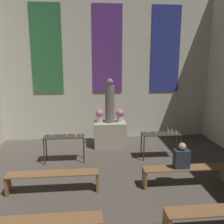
{
  "coord_description": "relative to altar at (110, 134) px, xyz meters",
  "views": [
    {
      "loc": [
        -0.75,
        1.02,
        3.07
      ],
      "look_at": [
        0.0,
        8.74,
        1.41
      ],
      "focal_mm": 40.0,
      "sensor_mm": 36.0,
      "label": 1
    }
  ],
  "objects": [
    {
      "name": "candle_rack_left",
      "position": [
        -1.48,
        -1.27,
        0.25
      ],
      "size": [
        1.21,
        0.44,
        1.0
      ],
      "color": "#332D28",
      "rests_on": "ground_plane"
    },
    {
      "name": "statue",
      "position": [
        0.0,
        0.0,
        1.15
      ],
      "size": [
        0.33,
        0.33,
        1.53
      ],
      "color": "slate",
      "rests_on": "altar"
    },
    {
      "name": "flower_vase_right",
      "position": [
        0.36,
        0.0,
        0.7
      ],
      "size": [
        0.28,
        0.28,
        0.46
      ],
      "color": "beige",
      "rests_on": "altar"
    },
    {
      "name": "candle_rack_right",
      "position": [
        1.49,
        -1.27,
        0.25
      ],
      "size": [
        1.21,
        0.44,
        0.96
      ],
      "color": "#332D28",
      "rests_on": "ground_plane"
    },
    {
      "name": "pew_third_right",
      "position": [
        1.6,
        -4.78,
        -0.09
      ],
      "size": [
        2.12,
        0.36,
        0.47
      ],
      "color": "brown",
      "rests_on": "ground_plane"
    },
    {
      "name": "altar",
      "position": [
        0.0,
        0.0,
        0.0
      ],
      "size": [
        1.11,
        0.76,
        0.87
      ],
      "color": "#ADA38E",
      "rests_on": "ground_plane"
    },
    {
      "name": "wall_back",
      "position": [
        0.0,
        1.04,
        2.44
      ],
      "size": [
        8.12,
        0.16,
        5.69
      ],
      "color": "beige",
      "rests_on": "ground_plane"
    },
    {
      "name": "person_seated",
      "position": [
        1.48,
        -3.04,
        0.3
      ],
      "size": [
        0.36,
        0.24,
        0.63
      ],
      "color": "#282D38",
      "rests_on": "pew_back_right"
    },
    {
      "name": "flower_vase_left",
      "position": [
        -0.36,
        0.0,
        0.7
      ],
      "size": [
        0.28,
        0.28,
        0.46
      ],
      "color": "beige",
      "rests_on": "altar"
    },
    {
      "name": "pew_back_right",
      "position": [
        1.6,
        -3.04,
        -0.09
      ],
      "size": [
        2.12,
        0.36,
        0.47
      ],
      "color": "brown",
      "rests_on": "ground_plane"
    },
    {
      "name": "pew_back_left",
      "position": [
        -1.6,
        -3.04,
        -0.09
      ],
      "size": [
        2.12,
        0.36,
        0.47
      ],
      "color": "brown",
      "rests_on": "ground_plane"
    }
  ]
}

